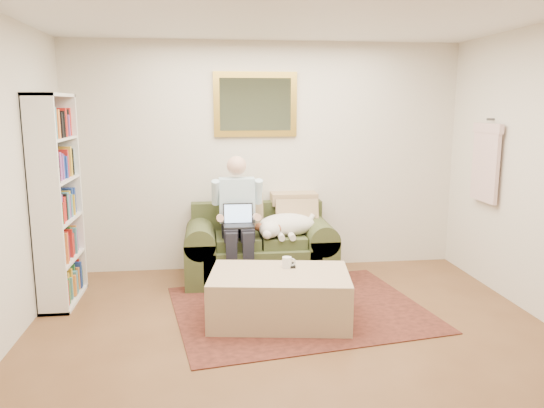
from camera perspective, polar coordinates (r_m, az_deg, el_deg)
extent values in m
cube|color=brown|center=(4.09, 3.48, -17.00)|extent=(4.50, 5.00, 0.01)
cube|color=silver|center=(6.13, -0.65, 5.04)|extent=(4.50, 0.01, 2.60)
cube|color=black|center=(5.09, 2.95, -11.18)|extent=(2.53, 2.15, 0.01)
cube|color=#3D4323|center=(5.86, -1.30, -6.21)|extent=(1.23, 0.79, 0.40)
cube|color=#3D4323|center=(6.09, -1.64, -1.63)|extent=(1.49, 0.17, 0.41)
cube|color=#3D4323|center=(5.82, -7.68, -5.93)|extent=(0.32, 0.79, 0.82)
cube|color=#3D4323|center=(5.94, 4.95, -5.52)|extent=(0.32, 0.79, 0.82)
cube|color=#3D4323|center=(5.73, -3.68, -3.96)|extent=(0.47, 0.53, 0.11)
cube|color=#3D4323|center=(5.77, 1.14, -3.82)|extent=(0.47, 0.53, 0.11)
cube|color=black|center=(5.50, -3.59, -2.36)|extent=(0.31, 0.22, 0.02)
cube|color=black|center=(5.59, -3.68, -1.02)|extent=(0.31, 0.06, 0.22)
cube|color=#99BFF2|center=(5.58, -3.67, -1.03)|extent=(0.29, 0.04, 0.19)
cube|color=tan|center=(4.77, 0.81, -9.94)|extent=(1.32, 0.95, 0.44)
cylinder|color=white|center=(4.82, 1.61, -6.30)|extent=(0.08, 0.08, 0.10)
cube|color=black|center=(4.88, 2.16, -6.58)|extent=(0.06, 0.15, 0.02)
cube|color=gold|center=(6.06, -1.80, 10.66)|extent=(0.94, 0.04, 0.72)
cube|color=gray|center=(6.04, -1.78, 10.66)|extent=(0.80, 0.01, 0.58)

